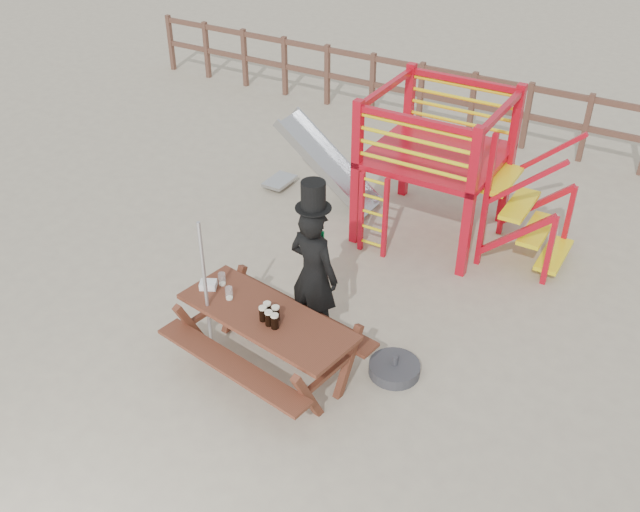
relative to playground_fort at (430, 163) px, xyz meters
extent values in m
plane|color=#B3A78B|center=(-0.12, -3.58, -1.07)|extent=(60.00, 60.00, 0.00)
cube|color=brown|center=(-0.12, 3.42, 0.03)|extent=(15.00, 0.06, 0.10)
cube|color=brown|center=(-0.12, 3.42, -0.47)|extent=(15.00, 0.06, 0.10)
cube|color=brown|center=(-7.62, 3.42, -0.47)|extent=(0.09, 0.09, 1.20)
cube|color=brown|center=(-6.62, 3.42, -0.47)|extent=(0.09, 0.09, 1.20)
cube|color=brown|center=(-5.62, 3.42, -0.47)|extent=(0.09, 0.09, 1.20)
cube|color=brown|center=(-4.62, 3.42, -0.47)|extent=(0.09, 0.09, 1.20)
cube|color=brown|center=(-3.62, 3.42, -0.47)|extent=(0.09, 0.09, 1.20)
cube|color=brown|center=(-2.62, 3.42, -0.47)|extent=(0.09, 0.09, 1.20)
cube|color=brown|center=(-1.62, 3.42, -0.47)|extent=(0.09, 0.09, 1.20)
cube|color=brown|center=(-0.62, 3.42, -0.47)|extent=(0.09, 0.09, 1.20)
cube|color=brown|center=(0.38, 3.42, -0.47)|extent=(0.09, 0.09, 1.20)
cube|color=brown|center=(1.38, 3.42, -0.47)|extent=(0.09, 0.09, 1.20)
cube|color=red|center=(-0.72, -0.78, -0.02)|extent=(0.12, 0.12, 2.10)
cube|color=red|center=(0.88, -0.78, -0.02)|extent=(0.12, 0.12, 2.10)
cube|color=red|center=(-0.72, 0.82, -0.02)|extent=(0.12, 0.12, 2.10)
cube|color=red|center=(0.88, 0.82, -0.02)|extent=(0.12, 0.12, 2.10)
cube|color=red|center=(0.08, 0.02, 0.13)|extent=(1.72, 1.72, 0.08)
cube|color=red|center=(0.08, -0.78, 0.93)|extent=(1.60, 0.08, 0.08)
cube|color=red|center=(0.08, 0.82, 0.93)|extent=(1.60, 0.08, 0.08)
cube|color=red|center=(-0.72, 0.02, 0.93)|extent=(0.08, 1.60, 0.08)
cube|color=red|center=(0.88, 0.02, 0.93)|extent=(0.08, 1.60, 0.08)
cylinder|color=yellow|center=(0.08, -0.78, 0.31)|extent=(1.50, 0.05, 0.05)
cylinder|color=yellow|center=(0.08, 0.82, 0.31)|extent=(1.50, 0.05, 0.05)
cylinder|color=yellow|center=(0.08, -0.78, 0.49)|extent=(1.50, 0.05, 0.05)
cylinder|color=yellow|center=(0.08, 0.82, 0.49)|extent=(1.50, 0.05, 0.05)
cylinder|color=yellow|center=(0.08, -0.78, 0.67)|extent=(1.50, 0.05, 0.05)
cylinder|color=yellow|center=(0.08, 0.82, 0.67)|extent=(1.50, 0.05, 0.05)
cylinder|color=yellow|center=(0.08, -0.78, 0.85)|extent=(1.50, 0.05, 0.05)
cylinder|color=yellow|center=(0.08, 0.82, 0.85)|extent=(1.50, 0.05, 0.05)
cube|color=red|center=(-0.55, -0.93, -0.47)|extent=(0.06, 0.06, 1.20)
cube|color=red|center=(-0.19, -0.93, -0.47)|extent=(0.06, 0.06, 1.20)
cylinder|color=yellow|center=(-0.37, -0.93, -0.92)|extent=(0.36, 0.04, 0.04)
cylinder|color=yellow|center=(-0.37, -0.93, -0.68)|extent=(0.36, 0.04, 0.04)
cylinder|color=yellow|center=(-0.37, -0.93, -0.44)|extent=(0.36, 0.04, 0.04)
cylinder|color=yellow|center=(-0.37, -0.93, -0.20)|extent=(0.36, 0.04, 0.04)
cylinder|color=yellow|center=(-0.37, -0.93, 0.04)|extent=(0.36, 0.04, 0.04)
cube|color=yellow|center=(1.03, 0.02, 0.01)|extent=(0.30, 0.90, 0.06)
cube|color=yellow|center=(1.31, 0.02, -0.29)|extent=(0.30, 0.90, 0.06)
cube|color=yellow|center=(1.59, 0.02, -0.59)|extent=(0.30, 0.90, 0.06)
cube|color=yellow|center=(1.87, 0.02, -0.89)|extent=(0.30, 0.90, 0.06)
cube|color=red|center=(1.43, -0.43, -0.47)|extent=(0.95, 0.08, 0.86)
cube|color=red|center=(1.43, 0.47, -0.47)|extent=(0.95, 0.08, 0.86)
cube|color=#B2B5BA|center=(-1.62, 0.02, -0.45)|extent=(1.53, 0.55, 1.21)
cube|color=#B2B5BA|center=(-1.62, -0.25, -0.41)|extent=(1.58, 0.04, 1.28)
cube|color=#B2B5BA|center=(-1.62, 0.29, -0.41)|extent=(1.58, 0.04, 1.28)
cube|color=#B2B5BA|center=(-2.52, 0.02, -0.97)|extent=(0.35, 0.55, 0.05)
cube|color=brown|center=(-0.28, -3.60, -0.32)|extent=(2.09, 1.05, 0.05)
cube|color=brown|center=(-0.36, -4.14, -0.62)|extent=(2.01, 0.58, 0.04)
cube|color=brown|center=(-0.19, -3.06, -0.62)|extent=(2.01, 0.58, 0.04)
cube|color=brown|center=(-1.11, -3.47, -0.71)|extent=(0.26, 1.19, 0.72)
cube|color=brown|center=(0.56, -3.73, -0.71)|extent=(0.26, 1.19, 0.72)
imported|color=black|center=(-0.16, -2.83, -0.21)|extent=(0.68, 0.49, 1.72)
cube|color=#0B823B|center=(-0.14, -2.70, -0.01)|extent=(0.07, 0.03, 0.40)
cylinder|color=black|center=(-0.16, -2.83, 0.65)|extent=(0.39, 0.39, 0.01)
cylinder|color=black|center=(-0.16, -2.83, 0.81)|extent=(0.26, 0.26, 0.30)
cube|color=white|center=(-0.14, -2.70, 0.91)|extent=(0.14, 0.02, 0.03)
cylinder|color=#B2B2B7|center=(-0.91, -3.79, -0.17)|extent=(0.04, 0.04, 1.81)
cylinder|color=#35353A|center=(0.95, -2.95, -1.01)|extent=(0.57, 0.57, 0.13)
cylinder|color=#35353A|center=(0.95, -2.95, -0.89)|extent=(0.07, 0.07, 0.11)
cube|color=white|center=(-1.10, -3.53, -0.26)|extent=(0.22, 0.21, 0.08)
cylinder|color=black|center=(-0.25, -3.69, -0.22)|extent=(0.08, 0.08, 0.15)
cylinder|color=#EEE4C3|center=(-0.25, -3.69, -0.14)|extent=(0.08, 0.08, 0.02)
cylinder|color=black|center=(-0.16, -3.72, -0.22)|extent=(0.08, 0.08, 0.15)
cylinder|color=#EEE4C3|center=(-0.16, -3.72, -0.14)|extent=(0.08, 0.08, 0.02)
cylinder|color=black|center=(-0.08, -3.73, -0.22)|extent=(0.08, 0.08, 0.15)
cylinder|color=#EEE4C3|center=(-0.08, -3.73, -0.14)|extent=(0.08, 0.08, 0.02)
cylinder|color=black|center=(-0.25, -3.61, -0.22)|extent=(0.08, 0.08, 0.15)
cylinder|color=#EEE4C3|center=(-0.25, -3.61, -0.14)|extent=(0.08, 0.08, 0.02)
cylinder|color=black|center=(-0.14, -3.62, -0.22)|extent=(0.08, 0.08, 0.15)
cylinder|color=#EEE4C3|center=(-0.14, -3.62, -0.14)|extent=(0.08, 0.08, 0.02)
cylinder|color=silver|center=(-0.78, -3.57, -0.22)|extent=(0.08, 0.08, 0.15)
cylinder|color=#EEE4C3|center=(-0.78, -3.57, -0.29)|extent=(0.07, 0.07, 0.02)
cylinder|color=silver|center=(-1.00, -3.40, -0.22)|extent=(0.08, 0.08, 0.15)
cylinder|color=#EEE4C3|center=(-1.00, -3.40, -0.29)|extent=(0.07, 0.07, 0.02)
camera|label=1|loc=(3.21, -8.36, 4.41)|focal=40.00mm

